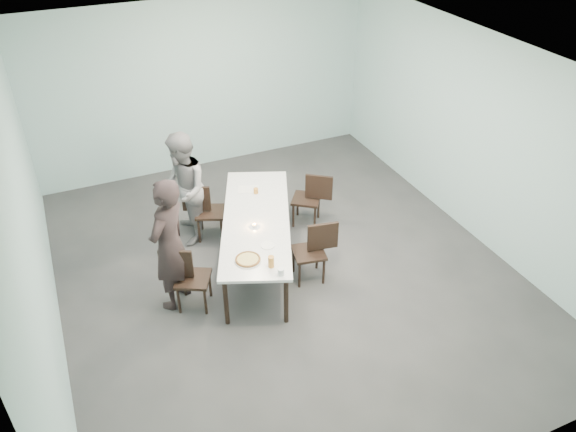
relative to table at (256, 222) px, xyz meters
name	(u,v)px	position (x,y,z in m)	size (l,w,h in m)	color
ground	(284,270)	(0.28, -0.33, -0.69)	(7.00, 7.00, 0.00)	#333335
room_shell	(284,141)	(0.28, -0.33, 1.33)	(6.02, 7.02, 3.01)	#A0C7C9
table	(256,222)	(0.00, 0.00, 0.00)	(1.80, 2.75, 0.75)	white
chair_near_left	(186,274)	(-1.14, -0.46, -0.19)	(0.65, 0.56, 0.87)	black
chair_far_left	(205,208)	(-0.48, 0.91, -0.19)	(0.65, 0.55, 0.87)	black
chair_near_right	(315,248)	(0.60, -0.62, -0.19)	(0.64, 0.49, 0.87)	black
chair_far_right	(312,196)	(1.13, 0.59, -0.19)	(0.63, 0.59, 0.87)	black
diner_near	(169,245)	(-1.27, -0.33, 0.22)	(0.67, 0.44, 1.83)	black
diner_far	(183,189)	(-0.75, 0.98, 0.17)	(0.84, 0.65, 1.72)	gray
pizza	(248,259)	(-0.42, -0.82, 0.08)	(0.34, 0.34, 0.04)	white
side_plate	(268,245)	(-0.09, -0.63, 0.06)	(0.18, 0.18, 0.01)	white
beer_glass	(271,262)	(-0.21, -1.04, 0.13)	(0.08, 0.08, 0.15)	#B97428
water_tumbler	(281,272)	(-0.16, -1.23, 0.10)	(0.08, 0.08, 0.09)	silver
tealight	(254,226)	(-0.09, -0.17, 0.08)	(0.06, 0.06, 0.05)	silver
amber_tumbler	(256,191)	(0.24, 0.63, 0.10)	(0.07, 0.07, 0.08)	#B97428
menu	(248,189)	(0.17, 0.77, 0.06)	(0.30, 0.22, 0.01)	silver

